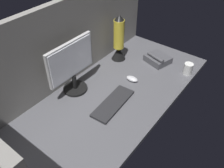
{
  "coord_description": "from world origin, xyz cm",
  "views": [
    {
      "loc": [
        -98.44,
        -79.25,
        116.45
      ],
      "look_at": [
        -3.54,
        0.0,
        14.0
      ],
      "focal_mm": 37.81,
      "sensor_mm": 36.0,
      "label": 1
    }
  ],
  "objects": [
    {
      "name": "mouse",
      "position": [
        25.95,
        -3.36,
        1.7
      ],
      "size": [
        5.95,
        9.8,
        3.4
      ],
      "primitive_type": "ellipsoid",
      "rotation": [
        0.0,
        0.0,
        0.04
      ],
      "color": "silver",
      "rests_on": "ground_plane"
    },
    {
      "name": "keyboard",
      "position": [
        -4.38,
        -7.82,
        1.0
      ],
      "size": [
        37.83,
        15.61,
        2.0
      ],
      "primitive_type": "cube",
      "rotation": [
        0.0,
        0.0,
        0.07
      ],
      "color": "#262628",
      "rests_on": "ground_plane"
    },
    {
      "name": "desk_phone",
      "position": [
        60.98,
        -6.3,
        3.19
      ],
      "size": [
        21.54,
        22.92,
        8.8
      ],
      "color": "#4C4C51",
      "rests_on": "ground_plane"
    },
    {
      "name": "lava_lamp",
      "position": [
        44.89,
        23.86,
        17.08
      ],
      "size": [
        12.44,
        12.44,
        40.71
      ],
      "color": "black",
      "rests_on": "ground_plane"
    },
    {
      "name": "monitor",
      "position": [
        -8.84,
        25.12,
        21.91
      ],
      "size": [
        40.55,
        18.0,
        39.75
      ],
      "color": "black",
      "rests_on": "ground_plane"
    },
    {
      "name": "mug_ceramic_white",
      "position": [
        61.45,
        -33.83,
        4.76
      ],
      "size": [
        10.48,
        7.1,
        9.46
      ],
      "color": "white",
      "rests_on": "ground_plane"
    },
    {
      "name": "ground_plane",
      "position": [
        0.0,
        0.0,
        -1.5
      ],
      "size": [
        180.0,
        80.0,
        3.0
      ],
      "primitive_type": "cube",
      "color": "#515156"
    },
    {
      "name": "cubicle_wall_back",
      "position": [
        0.0,
        37.5,
        31.34
      ],
      "size": [
        180.0,
        5.0,
        62.68
      ],
      "color": "gray",
      "rests_on": "ground_plane"
    }
  ]
}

